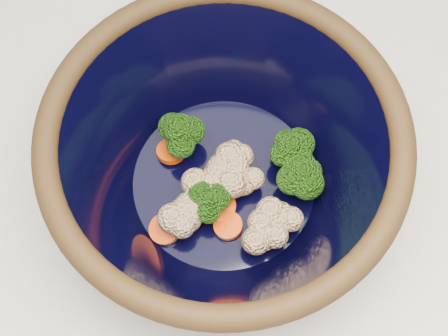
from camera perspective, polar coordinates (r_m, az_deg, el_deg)
ground at (r=1.50m, az=-0.06°, el=-13.23°), size 3.00×3.00×0.00m
counter at (r=1.06m, az=-0.08°, el=-9.06°), size 1.20×1.20×0.90m
mixing_bowl at (r=0.55m, az=0.00°, el=0.54°), size 0.34×0.34×0.14m
vegetable_pile at (r=0.57m, az=0.43°, el=-0.91°), size 0.17×0.15×0.06m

